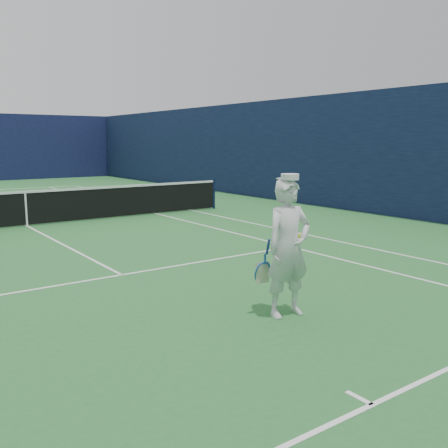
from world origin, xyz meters
The scene contains 5 objects.
ground centered at (0.00, 0.00, 0.00)m, with size 80.00×80.00×0.00m, color #286A2F.
court_markings centered at (0.00, 0.00, 0.00)m, with size 11.03×23.83×0.01m.
windscreen_fence centered at (0.00, 0.00, 2.00)m, with size 20.12×36.12×4.00m.
tennis_net centered at (0.00, 0.00, 0.55)m, with size 12.88×0.09×1.07m.
tennis_player centered at (1.00, -9.66, 0.95)m, with size 0.78×0.55×1.95m.
Camera 1 is at (-3.55, -14.52, 2.38)m, focal length 40.00 mm.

